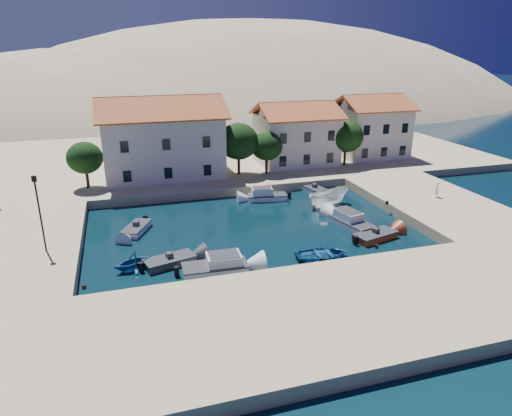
# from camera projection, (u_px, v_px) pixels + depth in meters

# --- Properties ---
(ground) EXTENTS (400.00, 400.00, 0.00)m
(ground) POSITION_uv_depth(u_px,v_px,m) (287.00, 278.00, 34.25)
(ground) COLOR black
(ground) RESTS_ON ground
(quay_south) EXTENTS (52.00, 12.00, 1.00)m
(quay_south) POSITION_uv_depth(u_px,v_px,m) (320.00, 315.00, 28.68)
(quay_south) COLOR tan
(quay_south) RESTS_ON ground
(quay_east) EXTENTS (11.00, 20.00, 1.00)m
(quay_east) POSITION_uv_depth(u_px,v_px,m) (434.00, 203.00, 48.65)
(quay_east) COLOR tan
(quay_east) RESTS_ON ground
(quay_west) EXTENTS (8.00, 20.00, 1.00)m
(quay_west) POSITION_uv_depth(u_px,v_px,m) (31.00, 249.00, 37.93)
(quay_west) COLOR tan
(quay_west) RESTS_ON ground
(quay_north) EXTENTS (80.00, 36.00, 1.00)m
(quay_north) POSITION_uv_depth(u_px,v_px,m) (211.00, 156.00, 68.84)
(quay_north) COLOR tan
(quay_north) RESTS_ON ground
(hills) EXTENTS (254.00, 176.00, 99.00)m
(hills) POSITION_uv_depth(u_px,v_px,m) (217.00, 165.00, 159.11)
(hills) COLOR tan
(hills) RESTS_ON ground
(building_left) EXTENTS (14.70, 9.45, 9.70)m
(building_left) POSITION_uv_depth(u_px,v_px,m) (162.00, 136.00, 55.81)
(building_left) COLOR silver
(building_left) RESTS_ON quay_north
(building_mid) EXTENTS (10.50, 8.40, 8.30)m
(building_mid) POSITION_uv_depth(u_px,v_px,m) (296.00, 132.00, 61.84)
(building_mid) COLOR silver
(building_mid) RESTS_ON quay_north
(building_right) EXTENTS (9.45, 8.40, 8.80)m
(building_right) POSITION_uv_depth(u_px,v_px,m) (371.00, 125.00, 65.91)
(building_right) COLOR silver
(building_right) RESTS_ON quay_north
(trees) EXTENTS (37.30, 5.30, 6.45)m
(trees) POSITION_uv_depth(u_px,v_px,m) (250.00, 144.00, 56.75)
(trees) COLOR #382314
(trees) RESTS_ON quay_north
(lamppost) EXTENTS (0.35, 0.25, 6.22)m
(lamppost) POSITION_uv_depth(u_px,v_px,m) (39.00, 207.00, 35.09)
(lamppost) COLOR black
(lamppost) RESTS_ON quay_west
(bollards) EXTENTS (29.36, 9.56, 0.30)m
(bollards) POSITION_uv_depth(u_px,v_px,m) (302.00, 240.00, 38.10)
(bollards) COLOR black
(bollards) RESTS_ON ground
(motorboat_grey_sw) EXTENTS (4.32, 2.77, 1.25)m
(motorboat_grey_sw) POSITION_uv_depth(u_px,v_px,m) (170.00, 261.00, 36.21)
(motorboat_grey_sw) COLOR #35353A
(motorboat_grey_sw) RESTS_ON ground
(cabin_cruiser_south) EXTENTS (5.10, 2.35, 1.60)m
(cabin_cruiser_south) POSITION_uv_depth(u_px,v_px,m) (215.00, 266.00, 35.01)
(cabin_cruiser_south) COLOR white
(cabin_cruiser_south) RESTS_ON ground
(rowboat_south) EXTENTS (4.59, 3.41, 0.91)m
(rowboat_south) POSITION_uv_depth(u_px,v_px,m) (322.00, 258.00, 37.47)
(rowboat_south) COLOR navy
(rowboat_south) RESTS_ON ground
(motorboat_red_se) EXTENTS (4.44, 2.85, 1.25)m
(motorboat_red_se) POSITION_uv_depth(u_px,v_px,m) (375.00, 236.00, 40.97)
(motorboat_red_se) COLOR #973415
(motorboat_red_se) RESTS_ON ground
(cabin_cruiser_east) EXTENTS (3.13, 5.42, 1.60)m
(cabin_cruiser_east) POSITION_uv_depth(u_px,v_px,m) (353.00, 222.00, 43.61)
(cabin_cruiser_east) COLOR white
(cabin_cruiser_east) RESTS_ON ground
(boat_east) EXTENTS (5.44, 3.14, 1.98)m
(boat_east) POSITION_uv_depth(u_px,v_px,m) (328.00, 206.00, 49.49)
(boat_east) COLOR white
(boat_east) RESTS_ON ground
(motorboat_white_ne) EXTENTS (2.47, 3.87, 1.25)m
(motorboat_white_ne) POSITION_uv_depth(u_px,v_px,m) (315.00, 190.00, 53.83)
(motorboat_white_ne) COLOR white
(motorboat_white_ne) RESTS_ON ground
(rowboat_west) EXTENTS (3.84, 3.62, 1.61)m
(rowboat_west) POSITION_uv_depth(u_px,v_px,m) (134.00, 269.00, 35.61)
(rowboat_west) COLOR navy
(rowboat_west) RESTS_ON ground
(motorboat_white_west) EXTENTS (3.13, 4.11, 1.25)m
(motorboat_white_west) POSITION_uv_depth(u_px,v_px,m) (137.00, 229.00, 42.55)
(motorboat_white_west) COLOR white
(motorboat_white_west) RESTS_ON ground
(cabin_cruiser_north) EXTENTS (4.56, 2.47, 1.60)m
(cabin_cruiser_north) POSITION_uv_depth(u_px,v_px,m) (267.00, 196.00, 51.24)
(cabin_cruiser_north) COLOR white
(cabin_cruiser_north) RESTS_ON ground
(pedestrian) EXTENTS (0.74, 0.66, 1.69)m
(pedestrian) POSITION_uv_depth(u_px,v_px,m) (437.00, 189.00, 48.88)
(pedestrian) COLOR white
(pedestrian) RESTS_ON quay_east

